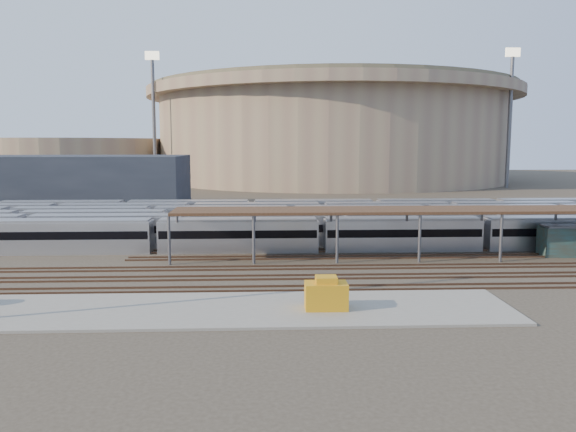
# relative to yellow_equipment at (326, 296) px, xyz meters

# --- Properties ---
(ground) EXTENTS (420.00, 420.00, 0.00)m
(ground) POSITION_rel_yellow_equipment_xyz_m (-6.17, 15.40, -1.17)
(ground) COLOR #383026
(ground) RESTS_ON ground
(apron) EXTENTS (50.00, 9.00, 0.20)m
(apron) POSITION_rel_yellow_equipment_xyz_m (-11.17, 0.40, -1.07)
(apron) COLOR gray
(apron) RESTS_ON ground
(subway_trains) EXTENTS (129.06, 23.90, 3.60)m
(subway_trains) POSITION_rel_yellow_equipment_xyz_m (-5.38, 33.90, 0.63)
(subway_trains) COLOR #BBBBC0
(subway_trains) RESTS_ON ground
(inspection_shed) EXTENTS (60.30, 6.00, 5.30)m
(inspection_shed) POSITION_rel_yellow_equipment_xyz_m (15.83, 19.40, 3.82)
(inspection_shed) COLOR #56565B
(inspection_shed) RESTS_ON ground
(empty_tracks) EXTENTS (170.00, 9.62, 0.18)m
(empty_tracks) POSITION_rel_yellow_equipment_xyz_m (-6.17, 10.40, -1.08)
(empty_tracks) COLOR #4C3323
(empty_tracks) RESTS_ON ground
(stadium) EXTENTS (124.00, 124.00, 32.50)m
(stadium) POSITION_rel_yellow_equipment_xyz_m (18.83, 155.40, 15.30)
(stadium) COLOR gray
(stadium) RESTS_ON ground
(secondary_arena) EXTENTS (56.00, 56.00, 14.00)m
(secondary_arena) POSITION_rel_yellow_equipment_xyz_m (-66.17, 145.40, 5.83)
(secondary_arena) COLOR gray
(secondary_arena) RESTS_ON ground
(service_building) EXTENTS (42.00, 20.00, 10.00)m
(service_building) POSITION_rel_yellow_equipment_xyz_m (-41.17, 70.40, 3.83)
(service_building) COLOR #1E232D
(service_building) RESTS_ON ground
(floodlight_0) EXTENTS (4.00, 1.00, 38.40)m
(floodlight_0) POSITION_rel_yellow_equipment_xyz_m (-36.17, 125.40, 19.48)
(floodlight_0) COLOR #56565B
(floodlight_0) RESTS_ON ground
(floodlight_2) EXTENTS (4.00, 1.00, 38.40)m
(floodlight_2) POSITION_rel_yellow_equipment_xyz_m (63.83, 115.40, 19.48)
(floodlight_2) COLOR #56565B
(floodlight_2) RESTS_ON ground
(floodlight_3) EXTENTS (4.00, 1.00, 38.40)m
(floodlight_3) POSITION_rel_yellow_equipment_xyz_m (-16.17, 175.40, 19.48)
(floodlight_3) COLOR #56565B
(floodlight_3) RESTS_ON ground
(yellow_equipment) EXTENTS (3.11, 1.96, 1.93)m
(yellow_equipment) POSITION_rel_yellow_equipment_xyz_m (0.00, 0.00, 0.00)
(yellow_equipment) COLOR #C38712
(yellow_equipment) RESTS_ON apron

